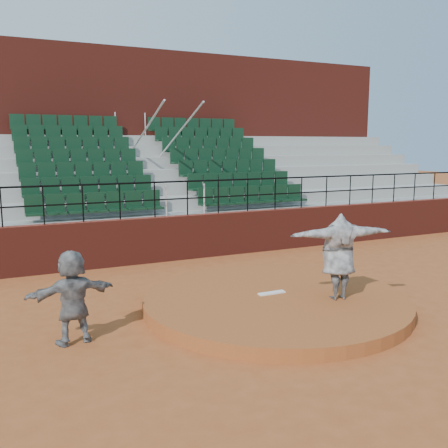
# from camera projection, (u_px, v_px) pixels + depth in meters

# --- Properties ---
(ground) EXTENTS (90.00, 90.00, 0.00)m
(ground) POSITION_uv_depth(u_px,v_px,m) (275.00, 307.00, 10.44)
(ground) COLOR #9D4C23
(ground) RESTS_ON ground
(pitchers_mound) EXTENTS (5.50, 5.50, 0.25)m
(pitchers_mound) POSITION_uv_depth(u_px,v_px,m) (275.00, 301.00, 10.42)
(pitchers_mound) COLOR #9A4C22
(pitchers_mound) RESTS_ON ground
(pitching_rubber) EXTENTS (0.60, 0.15, 0.03)m
(pitching_rubber) POSITION_uv_depth(u_px,v_px,m) (272.00, 293.00, 10.53)
(pitching_rubber) COLOR white
(pitching_rubber) RESTS_ON pitchers_mound
(boundary_wall) EXTENTS (24.00, 0.30, 1.30)m
(boundary_wall) POSITION_uv_depth(u_px,v_px,m) (188.00, 237.00, 14.79)
(boundary_wall) COLOR maroon
(boundary_wall) RESTS_ON ground
(wall_railing) EXTENTS (24.04, 0.05, 1.03)m
(wall_railing) POSITION_uv_depth(u_px,v_px,m) (187.00, 191.00, 14.57)
(wall_railing) COLOR black
(wall_railing) RESTS_ON boundary_wall
(seating_deck) EXTENTS (24.00, 5.97, 4.63)m
(seating_deck) POSITION_uv_depth(u_px,v_px,m) (151.00, 198.00, 17.91)
(seating_deck) COLOR gray
(seating_deck) RESTS_ON ground
(press_box_facade) EXTENTS (24.00, 3.00, 7.10)m
(press_box_facade) POSITION_uv_depth(u_px,v_px,m) (122.00, 140.00, 21.11)
(press_box_facade) COLOR maroon
(press_box_facade) RESTS_ON ground
(pitcher) EXTENTS (2.24, 1.01, 1.76)m
(pitcher) POSITION_uv_depth(u_px,v_px,m) (339.00, 256.00, 10.07)
(pitcher) COLOR black
(pitcher) RESTS_ON pitchers_mound
(fielder) EXTENTS (1.56, 0.66, 1.63)m
(fielder) POSITION_uv_depth(u_px,v_px,m) (73.00, 297.00, 8.45)
(fielder) COLOR black
(fielder) RESTS_ON ground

